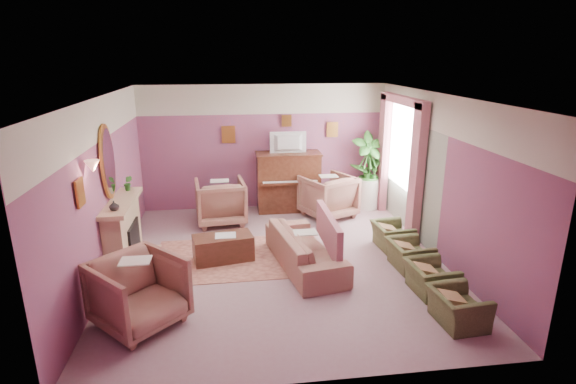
{
  "coord_description": "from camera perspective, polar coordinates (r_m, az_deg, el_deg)",
  "views": [
    {
      "loc": [
        -0.78,
        -7.0,
        3.42
      ],
      "look_at": [
        0.19,
        0.4,
        1.12
      ],
      "focal_mm": 28.0,
      "sensor_mm": 36.0,
      "label": 1
    }
  ],
  "objects": [
    {
      "name": "floor",
      "position": [
        7.83,
        -1.04,
        -8.81
      ],
      "size": [
        5.5,
        6.0,
        0.01
      ],
      "primitive_type": "cube",
      "color": "gray",
      "rests_on": "ground"
    },
    {
      "name": "ceiling",
      "position": [
        7.07,
        -1.16,
        12.07
      ],
      "size": [
        5.5,
        6.0,
        0.01
      ],
      "primitive_type": "cube",
      "color": "white",
      "rests_on": "wall_back"
    },
    {
      "name": "wall_back",
      "position": [
        10.23,
        -3.0,
        5.68
      ],
      "size": [
        5.5,
        0.02,
        2.8
      ],
      "primitive_type": "cube",
      "color": "#754974",
      "rests_on": "floor"
    },
    {
      "name": "wall_front",
      "position": [
        4.55,
        3.22,
        -9.29
      ],
      "size": [
        5.5,
        0.02,
        2.8
      ],
      "primitive_type": "cube",
      "color": "#754974",
      "rests_on": "floor"
    },
    {
      "name": "wall_left",
      "position": [
        7.54,
        -22.33,
        0.26
      ],
      "size": [
        0.02,
        6.0,
        2.8
      ],
      "primitive_type": "cube",
      "color": "#754974",
      "rests_on": "floor"
    },
    {
      "name": "wall_right",
      "position": [
        8.09,
        18.64,
        1.73
      ],
      "size": [
        0.02,
        6.0,
        2.8
      ],
      "primitive_type": "cube",
      "color": "#754974",
      "rests_on": "floor"
    },
    {
      "name": "picture_rail_band",
      "position": [
        10.06,
        -3.09,
        11.68
      ],
      "size": [
        5.5,
        0.01,
        0.65
      ],
      "primitive_type": "cube",
      "color": "beige",
      "rests_on": "wall_back"
    },
    {
      "name": "stripe_panel",
      "position": [
        9.31,
        14.96,
        1.92
      ],
      "size": [
        0.01,
        3.0,
        2.15
      ],
      "primitive_type": "cube",
      "color": "#9BA490",
      "rests_on": "wall_right"
    },
    {
      "name": "fireplace_surround",
      "position": [
        7.96,
        -20.18,
        -5.15
      ],
      "size": [
        0.3,
        1.4,
        1.1
      ],
      "primitive_type": "cube",
      "color": "tan",
      "rests_on": "floor"
    },
    {
      "name": "fireplace_inset",
      "position": [
        7.99,
        -19.37,
        -6.14
      ],
      "size": [
        0.18,
        0.72,
        0.68
      ],
      "primitive_type": "cube",
      "color": "black",
      "rests_on": "floor"
    },
    {
      "name": "fire_ember",
      "position": [
        8.05,
        -18.96,
        -7.31
      ],
      "size": [
        0.06,
        0.54,
        0.1
      ],
      "primitive_type": "cube",
      "color": "orange",
      "rests_on": "floor"
    },
    {
      "name": "mantel_shelf",
      "position": [
        7.76,
        -20.39,
        -1.24
      ],
      "size": [
        0.4,
        1.55,
        0.07
      ],
      "primitive_type": "cube",
      "color": "tan",
      "rests_on": "fireplace_surround"
    },
    {
      "name": "hearth",
      "position": [
        8.12,
        -18.4,
        -8.65
      ],
      "size": [
        0.55,
        1.5,
        0.02
      ],
      "primitive_type": "cube",
      "color": "tan",
      "rests_on": "floor"
    },
    {
      "name": "mirror_frame",
      "position": [
        7.62,
        -21.94,
        3.58
      ],
      "size": [
        0.04,
        0.72,
        1.2
      ],
      "primitive_type": "ellipsoid",
      "color": "#BF8033",
      "rests_on": "wall_left"
    },
    {
      "name": "mirror_glass",
      "position": [
        7.62,
        -21.76,
        3.59
      ],
      "size": [
        0.01,
        0.6,
        1.06
      ],
      "primitive_type": "ellipsoid",
      "color": "silver",
      "rests_on": "wall_left"
    },
    {
      "name": "sconce_shade",
      "position": [
        6.58,
        -23.57,
        3.02
      ],
      "size": [
        0.2,
        0.2,
        0.16
      ],
      "primitive_type": "cone",
      "color": "#F8A085",
      "rests_on": "wall_left"
    },
    {
      "name": "piano",
      "position": [
        10.15,
        0.03,
        1.25
      ],
      "size": [
        1.4,
        0.6,
        1.3
      ],
      "primitive_type": "cube",
      "color": "#4D2517",
      "rests_on": "floor"
    },
    {
      "name": "piano_keyshelf",
      "position": [
        9.79,
        0.3,
        1.09
      ],
      "size": [
        1.3,
        0.12,
        0.06
      ],
      "primitive_type": "cube",
      "color": "#4D2517",
      "rests_on": "piano"
    },
    {
      "name": "piano_keys",
      "position": [
        9.78,
        0.3,
        1.31
      ],
      "size": [
        1.2,
        0.08,
        0.02
      ],
      "primitive_type": "cube",
      "color": "white",
      "rests_on": "piano"
    },
    {
      "name": "piano_top",
      "position": [
        9.99,
        0.03,
        4.89
      ],
      "size": [
        1.45,
        0.65,
        0.04
      ],
      "primitive_type": "cube",
      "color": "#4D2517",
      "rests_on": "piano"
    },
    {
      "name": "television",
      "position": [
        9.88,
        0.07,
        6.48
      ],
      "size": [
        0.8,
        0.12,
        0.48
      ],
      "primitive_type": "imported",
      "color": "black",
      "rests_on": "piano"
    },
    {
      "name": "print_back_left",
      "position": [
        10.1,
        -7.57,
        7.25
      ],
      "size": [
        0.3,
        0.03,
        0.38
      ],
      "primitive_type": "cube",
      "color": "#BF8033",
      "rests_on": "wall_back"
    },
    {
      "name": "print_back_right",
      "position": [
        10.36,
        5.65,
        7.9
      ],
      "size": [
        0.26,
        0.03,
        0.34
      ],
      "primitive_type": "cube",
      "color": "#BF8033",
      "rests_on": "wall_back"
    },
    {
      "name": "print_back_mid",
      "position": [
        10.14,
        -0.18,
        9.04
      ],
      "size": [
        0.22,
        0.03,
        0.26
      ],
      "primitive_type": "cube",
      "color": "#BF8033",
      "rests_on": "wall_back"
    },
    {
      "name": "print_left_wall",
      "position": [
        6.34,
        -24.9,
        -0.07
      ],
      "size": [
        0.03,
        0.28,
        0.36
      ],
      "primitive_type": "cube",
      "color": "#BF8033",
      "rests_on": "wall_left"
    },
    {
      "name": "window_blind",
      "position": [
        9.39,
        14.48,
        5.99
      ],
      "size": [
        0.03,
        1.4,
        1.8
      ],
      "primitive_type": "cube",
      "color": "beige",
      "rests_on": "wall_right"
    },
    {
      "name": "curtain_left",
      "position": [
        8.62,
        16.01,
        2.18
      ],
      "size": [
        0.16,
        0.34,
        2.6
      ],
      "primitive_type": "cube",
      "color": "#AA5E6B",
      "rests_on": "floor"
    },
    {
      "name": "curtain_right",
      "position": [
        10.28,
        12.03,
        4.81
      ],
      "size": [
        0.16,
        0.34,
        2.6
      ],
      "primitive_type": "cube",
      "color": "#AA5E6B",
      "rests_on": "floor"
    },
    {
      "name": "pelmet",
      "position": [
        9.24,
        14.41,
        11.23
      ],
      "size": [
        0.16,
        2.2,
        0.16
      ],
      "primitive_type": "cube",
      "color": "#AA5E6B",
      "rests_on": "wall_right"
    },
    {
      "name": "mantel_plant",
      "position": [
        8.23,
        -19.65,
        1.08
      ],
      "size": [
        0.16,
        0.16,
        0.28
      ],
      "primitive_type": "imported",
      "color": "#2B6D23",
      "rests_on": "mantel_shelf"
    },
    {
      "name": "mantel_vase",
      "position": [
        7.26,
        -21.22,
        -1.64
      ],
      "size": [
        0.16,
        0.16,
        0.16
      ],
      "primitive_type": "imported",
      "color": "beige",
      "rests_on": "mantel_shelf"
    },
    {
      "name": "area_rug",
      "position": [
        8.01,
        -7.59,
        -8.3
      ],
      "size": [
        2.52,
        1.83,
        0.01
      ],
      "primitive_type": "cube",
      "rotation": [
        0.0,
        0.0,
        0.01
      ],
      "color": "#AF6A5A",
      "rests_on": "floor"
    },
    {
      "name": "coffee_table",
      "position": [
        7.87,
        -8.24,
        -7.04
      ],
      "size": [
        1.08,
        0.68,
        0.45
      ],
      "primitive_type": "cube",
      "rotation": [
        0.0,
        0.0,
        0.19
      ],
      "color": "#4D291D",
      "rests_on": "floor"
    },
    {
      "name": "table_paper",
      "position": [
        7.78,
        -7.94,
        -5.48
      ],
      "size": [
        0.35,
        0.28,
        0.01
      ],
      "primitive_type": "cube",
      "color": "silver",
      "rests_on": "coffee_table"
    },
    {
      "name": "sofa",
      "position": [
        7.53,
        2.16,
        -6.38
      ],
      "size": [
        0.69,
        2.08,
        0.84
      ],
      "primitive_type": "imported",
      "color": "#9A6B59",
      "rests_on": "floor"
    },
    {
      "name": "sofa_throw",
      "position": [
        7.53,
        5.19,
        -4.95
      ],
      "size": [
        0.11,
        1.58,
        0.58
      ],
      "primitive_type": "cube",
      "color": "#AA5E6B",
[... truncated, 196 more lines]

